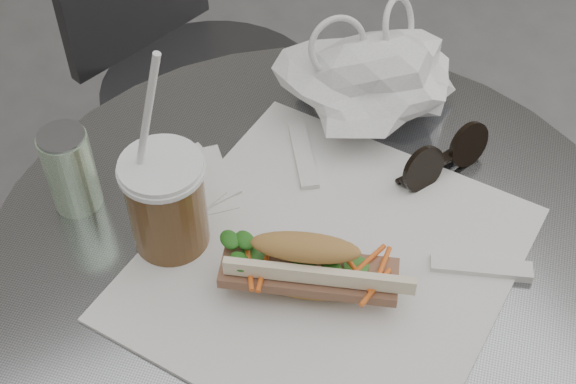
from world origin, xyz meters
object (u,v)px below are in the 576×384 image
banh_mi (307,267)px  drink_can (70,170)px  chair_far (202,134)px  sunglasses (444,159)px  cafe_table (311,377)px  iced_coffee (166,202)px

banh_mi → drink_can: bearing=162.2°
chair_far → drink_can: bearing=34.8°
banh_mi → drink_can: (-0.18, 0.24, 0.01)m
chair_far → banh_mi: size_ratio=3.31×
chair_far → sunglasses: sunglasses is taller
cafe_table → chair_far: size_ratio=0.98×
drink_can → banh_mi: bearing=-53.8°
cafe_table → banh_mi: 0.32m
sunglasses → banh_mi: bearing=-168.4°
sunglasses → iced_coffee: bearing=163.8°
cafe_table → banh_mi: (-0.03, -0.04, 0.31)m
cafe_table → banh_mi: banh_mi is taller
banh_mi → iced_coffee: bearing=163.3°
cafe_table → iced_coffee: iced_coffee is taller
cafe_table → drink_can: (-0.21, 0.20, 0.33)m
chair_far → banh_mi: banh_mi is taller
banh_mi → sunglasses: size_ratio=1.75×
cafe_table → iced_coffee: 0.38m
banh_mi → drink_can: 0.30m
drink_can → cafe_table: bearing=-44.3°
drink_can → iced_coffee: bearing=-55.2°
cafe_table → sunglasses: 0.36m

